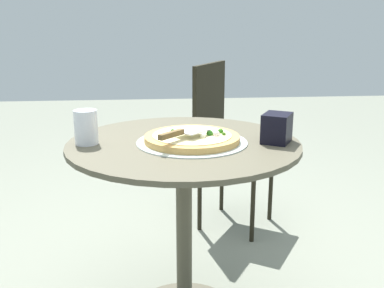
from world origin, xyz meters
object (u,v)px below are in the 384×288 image
pizza_on_tray (192,139)px  patio_chair_near (224,136)px  drinking_cup (86,127)px  pizza_server (181,133)px  napkin_dispenser (277,128)px  patio_table (184,191)px

pizza_on_tray → patio_chair_near: size_ratio=0.43×
pizza_on_tray → patio_chair_near: (-0.87, 0.26, -0.22)m
pizza_on_tray → drinking_cup: 0.37m
pizza_server → napkin_dispenser: 0.34m
pizza_server → patio_chair_near: bearing=162.2°
drinking_cup → pizza_server: bearing=76.4°
pizza_on_tray → drinking_cup: (-0.02, -0.37, 0.05)m
patio_table → napkin_dispenser: napkin_dispenser is taller
drinking_cup → napkin_dispenser: drinking_cup is taller
patio_table → pizza_on_tray: pizza_on_tray is taller
napkin_dispenser → drinking_cup: bearing=116.0°
patio_table → pizza_on_tray: bearing=59.5°
pizza_server → napkin_dispenser: (-0.04, 0.34, -0.00)m
patio_table → drinking_cup: bearing=-90.2°
pizza_server → pizza_on_tray: bearing=144.8°
pizza_on_tray → patio_chair_near: 0.94m
patio_table → drinking_cup: 0.42m
patio_table → patio_chair_near: size_ratio=0.91×
patio_chair_near → pizza_server: bearing=-17.8°
drinking_cup → patio_chair_near: 1.09m
patio_table → pizza_server: 0.25m
napkin_dispenser → patio_table: bearing=112.7°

